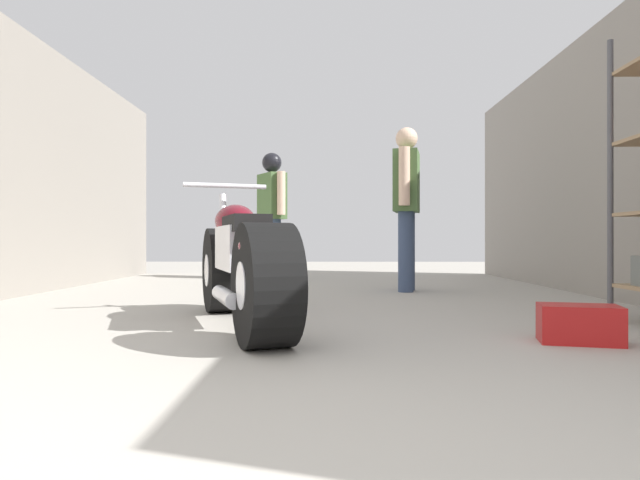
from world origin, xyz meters
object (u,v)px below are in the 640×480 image
object	(u,v)px
red_toolbox	(579,324)
mechanic_with_helmet	(272,203)
motorcycle_maroon_cruiser	(241,264)
mechanic_in_blue	(407,199)

from	to	relation	value
red_toolbox	mechanic_with_helmet	bearing A→B (deg)	114.08
mechanic_with_helmet	red_toolbox	size ratio (longest dim) A/B	4.42
motorcycle_maroon_cruiser	mechanic_in_blue	xyz separation A→B (m)	(1.40, 2.43, 0.60)
motorcycle_maroon_cruiser	mechanic_in_blue	bearing A→B (deg)	60.05
mechanic_in_blue	motorcycle_maroon_cruiser	bearing A→B (deg)	-119.95
motorcycle_maroon_cruiser	mechanic_with_helmet	world-z (taller)	mechanic_with_helmet
mechanic_in_blue	red_toolbox	bearing A→B (deg)	-80.72
motorcycle_maroon_cruiser	mechanic_in_blue	distance (m)	2.87
mechanic_with_helmet	red_toolbox	bearing A→B (deg)	-65.92
mechanic_in_blue	mechanic_with_helmet	distance (m)	2.44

